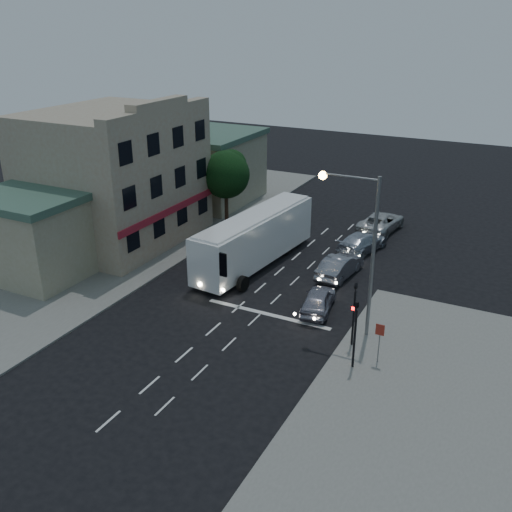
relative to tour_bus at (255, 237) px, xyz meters
The scene contains 17 objects.
ground 8.89m from the tour_bus, 76.00° to the right, with size 120.00×120.00×0.00m, color black.
sidewalk_near 19.63m from the tour_bus, 39.40° to the right, with size 12.00×24.00×0.12m, color slate.
sidewalk_far 11.09m from the tour_bus, behind, with size 12.00×50.00×0.12m, color slate.
road_markings 6.44m from the tour_bus, 56.43° to the right, with size 8.00×30.55×0.01m.
tour_bus is the anchor object (origin of this frame).
car_suv 8.14m from the tour_bus, 34.95° to the right, with size 1.67×4.15×1.41m, color #9795A6.
car_sedan_a 6.28m from the tour_bus, ahead, with size 1.61×4.62×1.52m, color gray.
car_sedan_b 8.53m from the tour_bus, 43.57° to the left, with size 2.05×5.04×1.46m, color #A7AFBD.
car_sedan_c 12.54m from the tour_bus, 60.40° to the left, with size 2.54×5.50×1.53m, color silver.
traffic_signal_main 12.34m from the tour_bus, 38.18° to the right, with size 0.25×0.35×4.10m.
traffic_signal_side 14.15m from the tour_bus, 42.73° to the right, with size 0.18×0.15×4.10m.
regulatory_sign 14.30m from the tour_bus, 37.16° to the right, with size 0.45×0.12×2.20m.
streetlight 11.88m from the tour_bus, 33.30° to the right, with size 3.32×0.44×9.00m.
main_building 12.28m from the tour_bus, behind, with size 10.12×12.00×11.00m.
low_building_south 15.30m from the tour_bus, 144.35° to the right, with size 7.40×5.40×5.70m.
low_building_north 16.33m from the tour_bus, 134.52° to the left, with size 9.40×9.40×6.50m.
street_tree 9.35m from the tour_bus, 132.70° to the left, with size 4.00×4.00×6.20m.
Camera 1 is at (14.97, -25.14, 16.42)m, focal length 40.00 mm.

